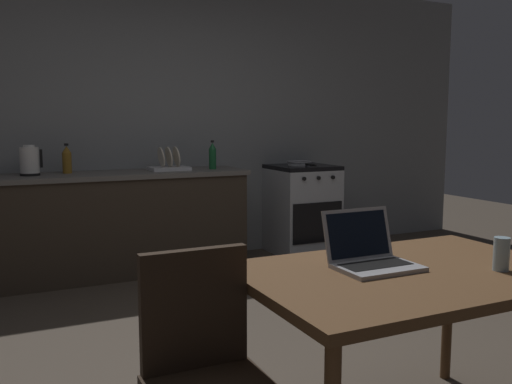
{
  "coord_description": "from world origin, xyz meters",
  "views": [
    {
      "loc": [
        -1.44,
        -2.59,
        1.31
      ],
      "look_at": [
        0.07,
        0.6,
        0.86
      ],
      "focal_mm": 38.48,
      "sensor_mm": 36.0,
      "label": 1
    }
  ],
  "objects": [
    {
      "name": "drinking_glass",
      "position": [
        0.32,
        -1.12,
        0.8
      ],
      "size": [
        0.06,
        0.06,
        0.13
      ],
      "color": "#99B7C6",
      "rests_on": "dining_table"
    },
    {
      "name": "dish_rack",
      "position": [
        -0.06,
        2.14,
        0.93
      ],
      "size": [
        0.34,
        0.26,
        0.21
      ],
      "color": "silver",
      "rests_on": "kitchen_counter"
    },
    {
      "name": "bottle_b",
      "position": [
        -0.91,
        2.22,
        1.0
      ],
      "size": [
        0.08,
        0.08,
        0.25
      ],
      "color": "#8C601E",
      "rests_on": "kitchen_counter"
    },
    {
      "name": "stove_oven",
      "position": [
        1.31,
        2.14,
        0.44
      ],
      "size": [
        0.6,
        0.62,
        0.89
      ],
      "color": "#B7BABF",
      "rests_on": "ground_plane"
    },
    {
      "name": "bottle",
      "position": [
        0.34,
        2.09,
        1.01
      ],
      "size": [
        0.07,
        0.07,
        0.26
      ],
      "color": "#19592D",
      "rests_on": "kitchen_counter"
    },
    {
      "name": "kitchen_counter",
      "position": [
        -0.48,
        2.14,
        0.44
      ],
      "size": [
        2.16,
        0.64,
        0.89
      ],
      "color": "#382D23",
      "rests_on": "ground_plane"
    },
    {
      "name": "frying_pan",
      "position": [
        1.27,
        2.11,
        0.91
      ],
      "size": [
        0.26,
        0.43,
        0.05
      ],
      "color": "gray",
      "rests_on": "stove_oven"
    },
    {
      "name": "laptop",
      "position": [
        -0.11,
        -0.86,
        0.78
      ],
      "size": [
        0.32,
        0.28,
        0.22
      ],
      "rotation": [
        0.0,
        0.0,
        -0.25
      ],
      "color": "#99999E",
      "rests_on": "dining_table"
    },
    {
      "name": "ground_plane",
      "position": [
        0.0,
        0.0,
        0.0
      ],
      "size": [
        12.0,
        12.0,
        0.0
      ],
      "primitive_type": "plane",
      "color": "#473D33"
    },
    {
      "name": "dining_table",
      "position": [
        -0.0,
        -0.96,
        0.66
      ],
      "size": [
        1.31,
        0.86,
        0.73
      ],
      "color": "brown",
      "rests_on": "ground_plane"
    },
    {
      "name": "chair",
      "position": [
        -0.85,
        -0.96,
        0.5
      ],
      "size": [
        0.4,
        0.4,
        0.88
      ],
      "rotation": [
        0.0,
        0.0,
        0.29
      ],
      "color": "#2D2116",
      "rests_on": "ground_plane"
    },
    {
      "name": "back_wall",
      "position": [
        0.3,
        2.49,
        1.35
      ],
      "size": [
        6.4,
        0.1,
        2.69
      ],
      "primitive_type": "cube",
      "color": "gray",
      "rests_on": "ground_plane"
    },
    {
      "name": "electric_kettle",
      "position": [
        -1.2,
        2.14,
        1.0
      ],
      "size": [
        0.18,
        0.15,
        0.24
      ],
      "color": "black",
      "rests_on": "kitchen_counter"
    }
  ]
}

